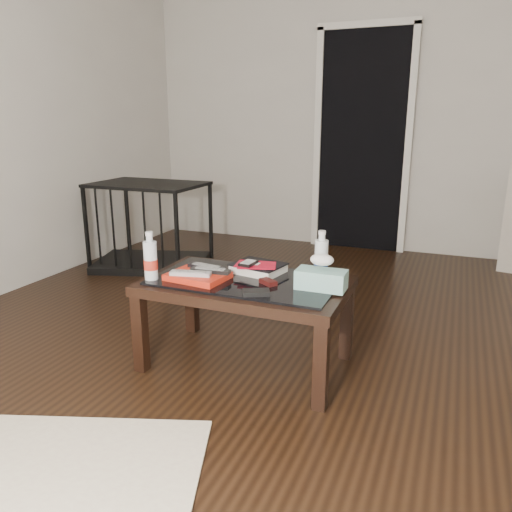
# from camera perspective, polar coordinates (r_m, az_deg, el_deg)

# --- Properties ---
(ground) EXTENTS (5.00, 5.00, 0.00)m
(ground) POSITION_cam_1_polar(r_m,az_deg,el_deg) (2.66, 9.55, -12.23)
(ground) COLOR black
(ground) RESTS_ON ground
(room_shell) EXTENTS (5.00, 5.00, 5.00)m
(room_shell) POSITION_cam_1_polar(r_m,az_deg,el_deg) (2.39, 11.45, 24.64)
(room_shell) COLOR beige
(room_shell) RESTS_ON ground
(doorway) EXTENTS (0.90, 0.08, 2.07)m
(doorway) POSITION_cam_1_polar(r_m,az_deg,el_deg) (4.86, 12.04, 12.77)
(doorway) COLOR black
(doorway) RESTS_ON ground
(coffee_table) EXTENTS (1.00, 0.60, 0.46)m
(coffee_table) POSITION_cam_1_polar(r_m,az_deg,el_deg) (2.49, -1.15, -4.01)
(coffee_table) COLOR black
(coffee_table) RESTS_ON ground
(pet_crate) EXTENTS (1.04, 0.84, 0.71)m
(pet_crate) POSITION_cam_1_polar(r_m,az_deg,el_deg) (4.32, -11.95, 1.82)
(pet_crate) COLOR black
(pet_crate) RESTS_ON ground
(magazines) EXTENTS (0.30, 0.24, 0.03)m
(magazines) POSITION_cam_1_polar(r_m,az_deg,el_deg) (2.47, -6.66, -2.30)
(magazines) COLOR red
(magazines) RESTS_ON coffee_table
(remote_silver) EXTENTS (0.21, 0.09, 0.02)m
(remote_silver) POSITION_cam_1_polar(r_m,az_deg,el_deg) (2.44, -7.49, -1.95)
(remote_silver) COLOR #9E9FA2
(remote_silver) RESTS_ON magazines
(remote_black_front) EXTENTS (0.20, 0.07, 0.02)m
(remote_black_front) POSITION_cam_1_polar(r_m,az_deg,el_deg) (2.47, -5.25, -1.63)
(remote_black_front) COLOR black
(remote_black_front) RESTS_ON magazines
(remote_black_back) EXTENTS (0.20, 0.08, 0.02)m
(remote_black_back) POSITION_cam_1_polar(r_m,az_deg,el_deg) (2.53, -5.70, -1.24)
(remote_black_back) COLOR black
(remote_black_back) RESTS_ON magazines
(textbook) EXTENTS (0.28, 0.25, 0.05)m
(textbook) POSITION_cam_1_polar(r_m,az_deg,el_deg) (2.56, 0.27, -1.38)
(textbook) COLOR black
(textbook) RESTS_ON coffee_table
(dvd_mailers) EXTENTS (0.21, 0.16, 0.01)m
(dvd_mailers) POSITION_cam_1_polar(r_m,az_deg,el_deg) (2.54, -0.15, -0.94)
(dvd_mailers) COLOR #AE0B20
(dvd_mailers) RESTS_ON textbook
(ipod) EXTENTS (0.07, 0.11, 0.02)m
(ipod) POSITION_cam_1_polar(r_m,az_deg,el_deg) (2.52, -0.89, -0.81)
(ipod) COLOR black
(ipod) RESTS_ON dvd_mailers
(flip_phone) EXTENTS (0.10, 0.09, 0.02)m
(flip_phone) POSITION_cam_1_polar(r_m,az_deg,el_deg) (2.38, 1.39, -2.98)
(flip_phone) COLOR black
(flip_phone) RESTS_ON coffee_table
(wallet) EXTENTS (0.14, 0.12, 0.02)m
(wallet) POSITION_cam_1_polar(r_m,az_deg,el_deg) (2.25, 0.02, -4.19)
(wallet) COLOR black
(wallet) RESTS_ON coffee_table
(water_bottle_left) EXTENTS (0.07, 0.07, 0.24)m
(water_bottle_left) POSITION_cam_1_polar(r_m,az_deg,el_deg) (2.48, -11.98, 0.03)
(water_bottle_left) COLOR silver
(water_bottle_left) RESTS_ON coffee_table
(water_bottle_right) EXTENTS (0.07, 0.07, 0.24)m
(water_bottle_right) POSITION_cam_1_polar(r_m,az_deg,el_deg) (2.47, 7.47, 0.19)
(water_bottle_right) COLOR white
(water_bottle_right) RESTS_ON coffee_table
(tissue_box) EXTENTS (0.23, 0.12, 0.09)m
(tissue_box) POSITION_cam_1_polar(r_m,az_deg,el_deg) (2.33, 7.47, -2.67)
(tissue_box) COLOR teal
(tissue_box) RESTS_ON coffee_table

